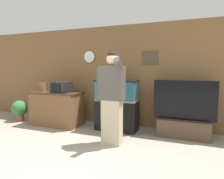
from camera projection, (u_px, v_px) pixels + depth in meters
The scene contains 8 objects.
wall_back_paneled at pixel (121, 76), 5.26m from camera, with size 10.00×0.08×2.60m.
counter_island at pixel (57, 108), 5.27m from camera, with size 1.36×0.66×0.88m.
microwave at pixel (62, 87), 5.12m from camera, with size 0.45×0.36×0.27m.
knife_block at pixel (43, 86), 5.36m from camera, with size 0.11×0.12×0.35m.
aquarium_on_stand at pixel (117, 105), 4.82m from camera, with size 1.01×0.47×1.22m.
tv_on_stand at pixel (183, 121), 4.32m from camera, with size 1.31×0.40×1.24m.
person_standing at pixel (111, 97), 3.88m from camera, with size 0.57×0.43×1.82m.
potted_plant at pixel (19, 109), 5.70m from camera, with size 0.43×0.43×0.58m.
Camera 1 is at (1.74, -1.93, 1.50)m, focal length 32.00 mm.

